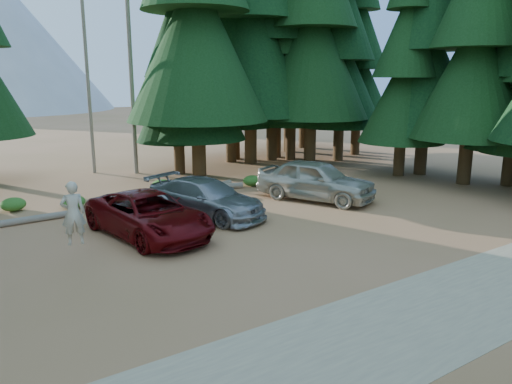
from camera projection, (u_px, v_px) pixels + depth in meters
ground at (269, 241)px, 17.04m from camera, size 160.00×160.00×0.00m
gravel_strip at (429, 314)px, 11.79m from camera, size 26.00×3.50×0.01m
forest_belt_north at (120, 173)px, 29.15m from camera, size 36.00×7.00×22.00m
forest_belt_east at (448, 175)px, 28.73m from camera, size 6.00×22.00×22.00m
snag_front at (131, 68)px, 27.84m from camera, size 0.24×0.24×12.00m
snag_back at (88, 86)px, 28.18m from camera, size 0.20×0.20×10.00m
red_pickup at (149, 215)px, 17.50m from camera, size 3.34×5.86×1.54m
silver_minivan_center at (206, 198)px, 19.92m from camera, size 3.82×5.66×1.52m
silver_minivan_right at (316, 180)px, 22.65m from camera, size 4.23×5.83×1.85m
frisbee_player at (73, 213)px, 14.68m from camera, size 0.77×0.57×1.92m
log_left at (26, 220)px, 19.13m from camera, size 3.70×0.38×0.26m
log_mid at (208, 187)px, 24.80m from camera, size 3.43×1.42×0.29m
log_right at (198, 191)px, 23.91m from camera, size 4.65×1.90×0.31m
shrub_far_left at (73, 202)px, 21.39m from camera, size 1.01×1.01×0.55m
shrub_left at (13, 204)px, 20.91m from camera, size 1.01×1.01×0.56m
shrub_center_left at (162, 185)px, 24.71m from camera, size 0.98×0.98×0.54m
shrub_center_right at (221, 190)px, 23.77m from camera, size 0.87×0.87×0.48m
shrub_right at (253, 181)px, 25.70m from camera, size 1.00×1.00×0.55m
shrub_far_right at (298, 173)px, 27.24m from camera, size 1.32×1.32×0.73m
shrub_edge_east at (321, 175)px, 27.27m from camera, size 0.93×0.93×0.51m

